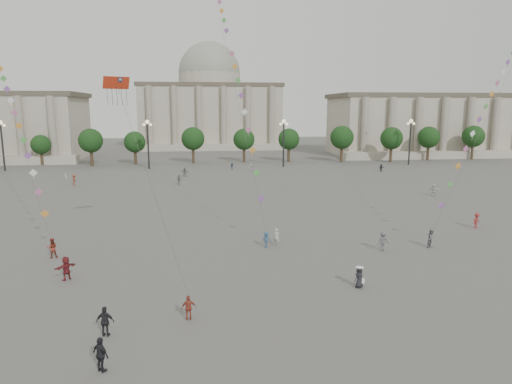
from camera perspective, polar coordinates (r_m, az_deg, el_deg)
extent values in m
plane|color=#595754|center=(34.49, -0.20, -11.81)|extent=(360.00, 360.00, 0.00)
cube|color=#ACA290|center=(149.29, 25.08, 7.48)|extent=(80.00, 22.00, 16.00)
cube|color=brown|center=(149.25, 25.33, 10.77)|extent=(81.60, 22.44, 1.20)
cube|color=#ACA290|center=(138.86, 27.68, 4.23)|extent=(84.00, 4.00, 2.00)
cube|color=#ACA290|center=(161.78, -5.74, 9.25)|extent=(46.00, 30.00, 20.00)
cube|color=brown|center=(161.93, -5.81, 13.01)|extent=(46.92, 30.60, 1.20)
cube|color=#ACA290|center=(145.26, -5.52, 5.58)|extent=(48.30, 4.00, 2.00)
cylinder|color=#ACA290|center=(162.03, -5.82, 13.68)|extent=(21.00, 21.00, 5.00)
sphere|color=gray|center=(162.20, -5.84, 14.56)|extent=(21.00, 21.00, 21.00)
cylinder|color=#36281B|center=(116.72, -26.14, 3.78)|extent=(0.70, 0.70, 3.52)
sphere|color=black|center=(116.43, -26.29, 5.58)|extent=(5.12, 5.12, 5.12)
cylinder|color=#36281B|center=(113.36, -20.39, 4.03)|extent=(0.70, 0.70, 3.52)
sphere|color=black|center=(113.06, -20.51, 5.88)|extent=(5.12, 5.12, 5.12)
cylinder|color=#36281B|center=(111.20, -14.36, 4.24)|extent=(0.70, 0.70, 3.52)
sphere|color=black|center=(110.89, -14.44, 6.13)|extent=(5.12, 5.12, 5.12)
cylinder|color=#36281B|center=(110.31, -8.15, 4.41)|extent=(0.70, 0.70, 3.52)
sphere|color=black|center=(110.00, -8.20, 6.32)|extent=(5.12, 5.12, 5.12)
cylinder|color=#36281B|center=(110.72, -1.91, 4.53)|extent=(0.70, 0.70, 3.52)
sphere|color=black|center=(110.41, -1.92, 6.43)|extent=(5.12, 5.12, 5.12)
cylinder|color=#36281B|center=(112.42, 4.21, 4.60)|extent=(0.70, 0.70, 3.52)
sphere|color=black|center=(112.11, 4.24, 6.47)|extent=(5.12, 5.12, 5.12)
cylinder|color=#36281B|center=(115.35, 10.09, 4.61)|extent=(0.70, 0.70, 3.52)
sphere|color=black|center=(115.04, 10.15, 6.44)|extent=(5.12, 5.12, 5.12)
cylinder|color=#36281B|center=(119.41, 15.62, 4.58)|extent=(0.70, 0.70, 3.52)
sphere|color=black|center=(119.12, 15.71, 6.34)|extent=(5.12, 5.12, 5.12)
cylinder|color=#36281B|center=(124.51, 20.75, 4.52)|extent=(0.70, 0.70, 3.52)
sphere|color=black|center=(124.23, 20.85, 6.20)|extent=(5.12, 5.12, 5.12)
cylinder|color=#36281B|center=(130.51, 25.43, 4.42)|extent=(0.70, 0.70, 3.52)
sphere|color=black|center=(130.24, 25.56, 6.03)|extent=(5.12, 5.12, 5.12)
cylinder|color=#262628|center=(110.04, -29.10, 4.89)|extent=(0.36, 0.36, 10.00)
sphere|color=#FFE5B2|center=(109.78, -29.34, 7.59)|extent=(0.90, 0.90, 0.90)
sphere|color=#FFE5B2|center=(109.54, -28.97, 7.30)|extent=(0.60, 0.60, 0.60)
cylinder|color=#262628|center=(102.64, -13.32, 5.62)|extent=(0.36, 0.36, 10.00)
sphere|color=#FFE5B2|center=(102.37, -13.45, 8.52)|extent=(0.90, 0.90, 0.90)
sphere|color=#FFE5B2|center=(102.47, -13.83, 8.17)|extent=(0.60, 0.60, 0.60)
sphere|color=#FFE5B2|center=(102.31, -13.04, 8.20)|extent=(0.60, 0.60, 0.60)
cylinder|color=#262628|center=(103.74, 3.46, 5.92)|extent=(0.36, 0.36, 10.00)
sphere|color=#FFE5B2|center=(103.47, 3.49, 8.79)|extent=(0.90, 0.90, 0.90)
sphere|color=#FFE5B2|center=(103.36, 3.11, 8.46)|extent=(0.60, 0.60, 0.60)
sphere|color=#FFE5B2|center=(103.62, 3.88, 8.46)|extent=(0.60, 0.60, 0.60)
cylinder|color=#262628|center=(113.09, 18.67, 5.77)|extent=(0.36, 0.36, 10.00)
sphere|color=#FFE5B2|center=(112.84, 18.82, 8.40)|extent=(0.90, 0.90, 0.90)
sphere|color=#FFE5B2|center=(112.56, 18.48, 8.11)|extent=(0.60, 0.60, 0.60)
sphere|color=#FFE5B2|center=(113.16, 19.12, 8.08)|extent=(0.60, 0.60, 0.60)
imported|color=#345476|center=(99.26, -3.03, 3.27)|extent=(0.93, 0.87, 1.54)
imported|color=silver|center=(96.13, -0.62, 3.06)|extent=(1.38, 1.34, 1.57)
imported|color=#58585C|center=(44.06, 15.61, -5.92)|extent=(1.37, 1.00, 1.90)
imported|color=silver|center=(74.24, 21.34, 0.26)|extent=(1.56, 1.57, 1.81)
imported|color=maroon|center=(55.98, 25.87, -3.24)|extent=(1.28, 1.10, 1.71)
imported|color=black|center=(99.39, 15.38, 2.94)|extent=(1.55, 1.01, 1.60)
imported|color=#B2B3AF|center=(89.03, -22.66, 1.65)|extent=(0.41, 0.59, 1.52)
imported|color=slate|center=(89.90, -8.89, 2.49)|extent=(1.67, 0.68, 1.76)
imported|color=#B2B1AD|center=(44.12, 2.56, -5.64)|extent=(0.75, 0.65, 1.73)
imported|color=slate|center=(80.35, -9.60, 1.52)|extent=(1.09, 0.72, 1.72)
imported|color=brown|center=(84.12, -21.76, 1.40)|extent=(0.79, 1.29, 1.95)
imported|color=#A03D2B|center=(29.64, -8.41, -14.12)|extent=(0.96, 0.48, 1.58)
imported|color=black|center=(25.39, -18.83, -18.69)|extent=(1.12, 1.04, 1.85)
imported|color=maroon|center=(38.45, -22.65, -8.78)|extent=(1.65, 1.57, 1.87)
imported|color=black|center=(28.74, -18.32, -15.12)|extent=(1.12, 0.62, 1.82)
imported|color=maroon|center=(44.42, -24.13, -6.40)|extent=(1.03, 0.90, 1.79)
imported|color=#314F6F|center=(43.55, 1.29, -5.96)|extent=(1.11, 0.80, 1.55)
imported|color=slate|center=(46.57, 21.08, -5.44)|extent=(1.10, 1.04, 1.78)
imported|color=black|center=(34.99, 12.78, -10.32)|extent=(0.95, 0.87, 1.63)
cone|color=white|center=(34.72, 12.83, -9.07)|extent=(0.52, 0.52, 0.14)
cylinder|color=white|center=(34.74, 12.83, -9.16)|extent=(0.60, 0.60, 0.02)
cube|color=white|center=(35.04, 13.24, -10.77)|extent=(0.22, 0.10, 0.35)
cube|color=#B82B13|center=(41.42, -17.08, 12.92)|extent=(2.21, 1.41, 1.02)
cube|color=#167E2F|center=(41.46, -17.59, 13.24)|extent=(0.40, 0.32, 0.34)
cube|color=#1D39A0|center=(41.34, -16.62, 13.30)|extent=(0.40, 0.32, 0.34)
sphere|color=gold|center=(41.42, -17.60, 13.24)|extent=(0.20, 0.20, 0.20)
sphere|color=gold|center=(41.30, -16.62, 13.30)|extent=(0.20, 0.20, 0.20)
cylinder|color=#3F3F3F|center=(34.42, -13.50, 2.36)|extent=(0.02, 0.02, 20.28)
cube|color=orange|center=(45.72, -24.89, -2.47)|extent=(0.76, 0.25, 0.76)
cube|color=#C5689B|center=(47.38, -25.51, 0.01)|extent=(0.76, 0.25, 0.76)
cube|color=white|center=(49.15, -26.08, 2.17)|extent=(0.76, 0.25, 0.76)
cube|color=#9355AA|center=(50.99, -26.60, 4.08)|extent=(0.76, 0.25, 0.76)
cube|color=#57B051|center=(52.90, -27.08, 5.80)|extent=(0.76, 0.25, 0.76)
cube|color=orange|center=(54.85, -27.52, 7.36)|extent=(0.76, 0.25, 0.76)
cube|color=#C5689B|center=(56.84, -27.94, 8.77)|extent=(0.76, 0.25, 0.76)
cube|color=white|center=(58.87, -28.32, 10.06)|extent=(0.76, 0.25, 0.76)
cube|color=#9355AA|center=(60.93, -28.68, 11.23)|extent=(0.76, 0.25, 0.76)
cube|color=#57B051|center=(63.01, -29.02, 12.31)|extent=(0.76, 0.25, 0.76)
cube|color=orange|center=(65.11, -29.34, 13.30)|extent=(0.76, 0.25, 0.76)
cylinder|color=#3F3F3F|center=(69.07, -4.29, 19.64)|extent=(0.02, 0.02, 70.28)
cube|color=#9355AA|center=(44.65, 0.67, -0.83)|extent=(0.76, 0.25, 0.76)
cube|color=#57B051|center=(46.26, 0.09, 2.43)|extent=(0.76, 0.25, 0.76)
cube|color=orange|center=(48.02, -0.45, 5.25)|extent=(0.76, 0.25, 0.76)
cube|color=#C5689B|center=(49.91, -0.95, 7.75)|extent=(0.76, 0.25, 0.76)
cube|color=white|center=(51.88, -1.43, 9.98)|extent=(0.76, 0.25, 0.76)
cube|color=#9355AA|center=(53.93, -1.87, 11.98)|extent=(0.76, 0.25, 0.76)
cube|color=#57B051|center=(56.03, -2.28, 13.79)|extent=(0.76, 0.25, 0.76)
cube|color=orange|center=(58.19, -2.67, 15.42)|extent=(0.76, 0.25, 0.76)
cube|color=#C5689B|center=(60.40, -3.04, 16.91)|extent=(0.76, 0.25, 0.76)
cube|color=white|center=(62.63, -3.39, 18.26)|extent=(0.76, 0.25, 0.76)
cube|color=#9355AA|center=(64.90, -3.71, 19.49)|extent=(0.76, 0.25, 0.76)
cube|color=#57B051|center=(67.19, -4.02, 20.63)|extent=(0.76, 0.25, 0.76)
cube|color=orange|center=(69.51, -4.32, 21.66)|extent=(0.76, 0.25, 0.76)
cube|color=#C5689B|center=(71.84, -4.59, 22.62)|extent=(0.76, 0.25, 0.76)
cylinder|color=#3F3F3F|center=(69.56, 29.31, 13.45)|extent=(0.02, 0.02, 60.70)
cube|color=#9355AA|center=(47.86, 22.16, -1.57)|extent=(0.76, 0.25, 0.76)
cube|color=#57B051|center=(49.53, 23.08, 0.88)|extent=(0.76, 0.25, 0.76)
cube|color=orange|center=(51.30, 23.93, 3.01)|extent=(0.76, 0.25, 0.76)
cube|color=#C5689B|center=(53.17, 24.73, 4.91)|extent=(0.76, 0.25, 0.76)
cube|color=white|center=(55.09, 25.46, 6.61)|extent=(0.76, 0.25, 0.76)
cube|color=#9355AA|center=(57.07, 26.15, 8.15)|extent=(0.76, 0.25, 0.76)
cube|color=#57B051|center=(59.10, 26.79, 9.55)|extent=(0.76, 0.25, 0.76)
cube|color=orange|center=(61.17, 27.39, 10.82)|extent=(0.76, 0.25, 0.76)
cube|color=#C5689B|center=(63.27, 27.95, 11.99)|extent=(0.76, 0.25, 0.76)
cube|color=white|center=(65.39, 28.48, 13.06)|extent=(0.76, 0.25, 0.76)
cube|color=#9355AA|center=(67.55, 28.98, 14.05)|extent=(0.76, 0.25, 0.76)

